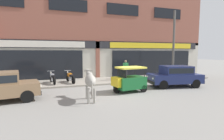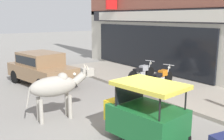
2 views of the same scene
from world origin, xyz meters
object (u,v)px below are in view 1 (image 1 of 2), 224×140
object	(u,v)px
auto_rickshaw	(129,81)
pedestrian	(126,67)
car_0	(175,75)
motorcycle_1	(70,77)
cow	(90,80)
motorcycle_0	(53,78)
utility_pole	(174,45)

from	to	relation	value
auto_rickshaw	pedestrian	distance (m)	4.54
pedestrian	car_0	bearing A→B (deg)	-61.63
auto_rickshaw	motorcycle_1	bearing A→B (deg)	129.41
cow	motorcycle_0	size ratio (longest dim) A/B	1.19
pedestrian	utility_pole	bearing A→B (deg)	-20.71
motorcycle_1	utility_pole	world-z (taller)	utility_pole
motorcycle_1	utility_pole	distance (m)	8.89
cow	motorcycle_1	size ratio (longest dim) A/B	1.20
car_0	pedestrian	distance (m)	4.36
motorcycle_0	motorcycle_1	xyz separation A→B (m)	(1.27, -0.06, 0.00)
car_0	motorcycle_1	distance (m)	7.58
car_0	motorcycle_1	size ratio (longest dim) A/B	2.12
motorcycle_0	pedestrian	distance (m)	6.03
pedestrian	motorcycle_1	bearing A→B (deg)	-174.41
motorcycle_1	utility_pole	bearing A→B (deg)	-6.48
car_0	auto_rickshaw	distance (m)	3.72
cow	auto_rickshaw	size ratio (longest dim) A/B	1.04
auto_rickshaw	motorcycle_1	size ratio (longest dim) A/B	1.16
motorcycle_1	utility_pole	size ratio (longest dim) A/B	0.31
motorcycle_0	motorcycle_1	bearing A→B (deg)	-2.92
motorcycle_0	car_0	bearing A→B (deg)	-23.08
car_0	auto_rickshaw	bearing A→B (deg)	-173.93
motorcycle_1	pedestrian	distance (m)	4.77
cow	motorcycle_1	distance (m)	4.90
auto_rickshaw	pedestrian	size ratio (longest dim) A/B	1.29
car_0	utility_pole	size ratio (longest dim) A/B	0.66
pedestrian	utility_pole	size ratio (longest dim) A/B	0.28
motorcycle_0	auto_rickshaw	bearing A→B (deg)	-41.26
cow	auto_rickshaw	distance (m)	2.85
car_0	motorcycle_1	bearing A→B (deg)	153.61
cow	pedestrian	distance (m)	6.80
motorcycle_1	pedestrian	xyz separation A→B (m)	(4.71, 0.46, 0.60)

